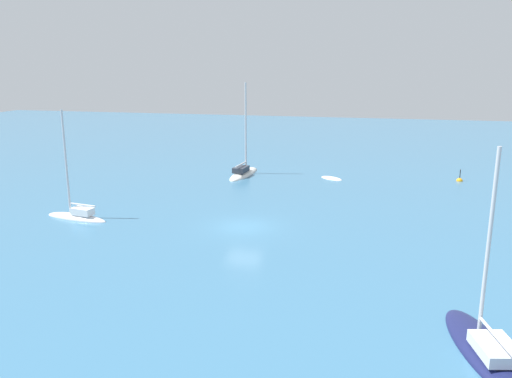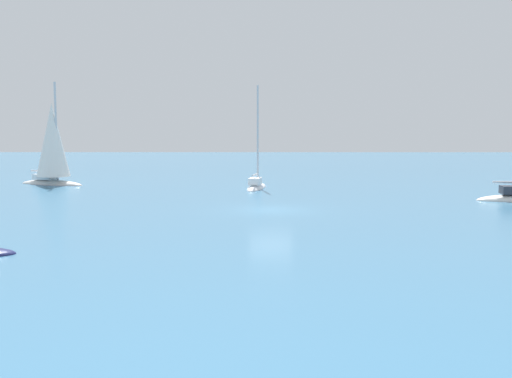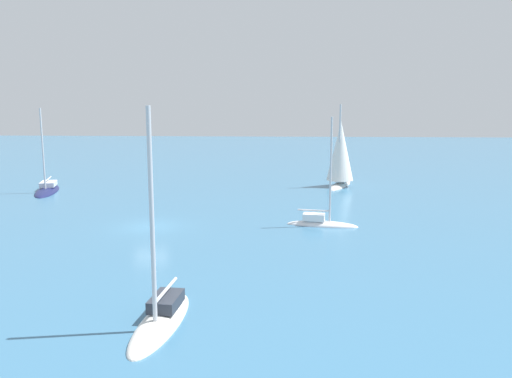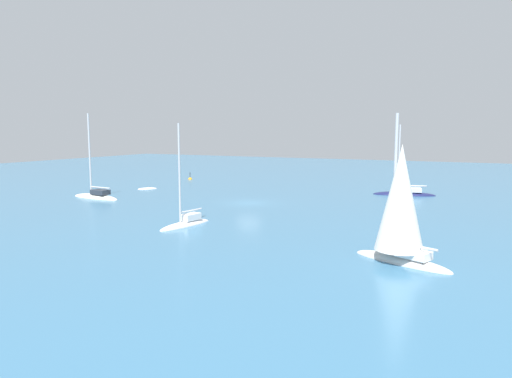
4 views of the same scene
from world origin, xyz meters
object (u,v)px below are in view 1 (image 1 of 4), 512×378
Objects in this scene: sloop at (243,173)px; sailboat at (77,216)px; ketch at (486,349)px; channel_buoy at (459,181)px; tender at (332,179)px.

sloop is 1.17× the size of sailboat.
sailboat is 0.98× the size of ketch.
channel_buoy is at bearing -78.92° from sloop.
sloop is at bearing 17.79° from ketch.
tender is (-18.48, 17.62, -0.22)m from sailboat.
channel_buoy is at bearing -136.31° from sailboat.
ketch reaches higher than tender.
sailboat is (18.25, -8.35, 0.00)m from sloop.
ketch is 33.50m from channel_buoy.
sloop is 3.65× the size of tender.
sloop reaches higher than sailboat.
sloop is 21.99m from channel_buoy.
sailboat is at bearing 82.15° from tender.
tender is (-0.23, 9.27, -0.22)m from sloop.
channel_buoy is (-1.83, 12.62, 0.02)m from tender.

